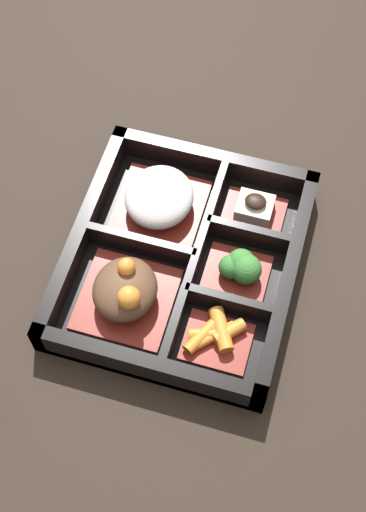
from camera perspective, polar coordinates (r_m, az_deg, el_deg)
name	(u,v)px	position (r m, az deg, el deg)	size (l,w,h in m)	color
ground_plane	(183,267)	(0.75, 0.00, -0.92)	(3.00, 3.00, 0.00)	black
bento_base	(183,265)	(0.75, 0.00, -0.74)	(0.26, 0.23, 0.01)	black
bento_rim	(186,259)	(0.73, 0.28, -0.24)	(0.26, 0.23, 0.04)	black
bowl_stew	(126,291)	(0.71, -4.62, -2.83)	(0.09, 0.09, 0.06)	maroon
bowl_rice	(159,199)	(0.76, -1.91, 4.59)	(0.09, 0.09, 0.04)	maroon
bowl_carrots	(216,336)	(0.70, 2.65, -6.45)	(0.06, 0.07, 0.02)	maroon
bowl_greens	(240,269)	(0.72, 4.57, -1.01)	(0.06, 0.07, 0.04)	maroon
bowl_tofu	(254,209)	(0.77, 5.73, 3.73)	(0.05, 0.07, 0.03)	maroon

